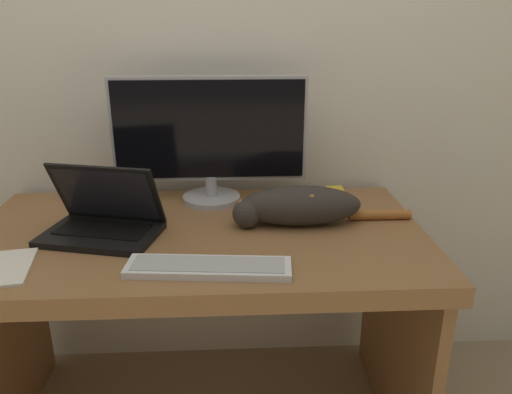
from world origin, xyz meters
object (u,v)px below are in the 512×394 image
at_px(laptop, 103,221).
at_px(monitor, 210,138).
at_px(cat, 298,205).
at_px(external_keyboard, 209,267).

bearing_deg(laptop, monitor, 55.58).
relative_size(laptop, cat, 0.65).
bearing_deg(cat, laptop, -174.59).
xyz_separation_m(monitor, laptop, (-0.32, -0.28, -0.19)).
distance_m(monitor, laptop, 0.46).
relative_size(external_keyboard, cat, 0.75).
height_order(laptop, cat, laptop).
xyz_separation_m(laptop, external_keyboard, (0.33, -0.25, -0.03)).
distance_m(monitor, cat, 0.40).
bearing_deg(cat, monitor, 141.34).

